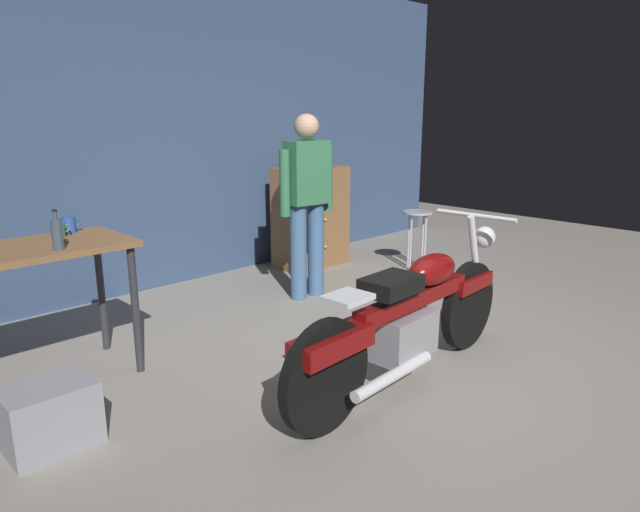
{
  "coord_description": "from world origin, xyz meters",
  "views": [
    {
      "loc": [
        -2.88,
        -2.2,
        1.69
      ],
      "look_at": [
        -0.05,
        0.7,
        0.65
      ],
      "focal_mm": 31.75,
      "sensor_mm": 36.0,
      "label": 1
    }
  ],
  "objects": [
    {
      "name": "ground_plane",
      "position": [
        0.0,
        0.0,
        0.0
      ],
      "size": [
        12.0,
        12.0,
        0.0
      ],
      "primitive_type": "plane",
      "color": "gray"
    },
    {
      "name": "back_wall",
      "position": [
        0.0,
        2.8,
        1.55
      ],
      "size": [
        8.0,
        0.12,
        3.1
      ],
      "primitive_type": "cube",
      "color": "#384C70",
      "rests_on": "ground_plane"
    },
    {
      "name": "workbench",
      "position": [
        -1.9,
        1.39,
        0.79
      ],
      "size": [
        1.3,
        0.64,
        0.9
      ],
      "color": "brown",
      "rests_on": "ground_plane"
    },
    {
      "name": "motorcycle",
      "position": [
        -0.15,
        -0.21,
        0.45
      ],
      "size": [
        2.19,
        0.6,
        1.0
      ],
      "rotation": [
        0.0,
        0.0,
        0.06
      ],
      "color": "black",
      "rests_on": "ground_plane"
    },
    {
      "name": "person_standing",
      "position": [
        0.58,
        1.51,
        0.93
      ],
      "size": [
        0.57,
        0.26,
        1.67
      ],
      "rotation": [
        0.0,
        0.0,
        3.04
      ],
      "color": "#436690",
      "rests_on": "ground_plane"
    },
    {
      "name": "shop_stool",
      "position": [
        2.1,
        1.38,
        0.5
      ],
      "size": [
        0.32,
        0.32,
        0.64
      ],
      "color": "#B2B2B7",
      "rests_on": "ground_plane"
    },
    {
      "name": "wooden_dresser",
      "position": [
        1.37,
        2.3,
        0.55
      ],
      "size": [
        0.8,
        0.47,
        1.1
      ],
      "color": "brown",
      "rests_on": "ground_plane"
    },
    {
      "name": "storage_bin",
      "position": [
        -2.05,
        0.64,
        0.17
      ],
      "size": [
        0.44,
        0.32,
        0.34
      ],
      "primitive_type": "cube",
      "color": "gray",
      "rests_on": "ground_plane"
    },
    {
      "name": "mug_green_speckled",
      "position": [
        -1.6,
        1.51,
        0.95
      ],
      "size": [
        0.11,
        0.08,
        0.1
      ],
      "color": "#3D7F4C",
      "rests_on": "workbench"
    },
    {
      "name": "mug_blue_enamel",
      "position": [
        -1.49,
        1.62,
        0.96
      ],
      "size": [
        0.12,
        0.09,
        0.11
      ],
      "color": "#2D51AD",
      "rests_on": "workbench"
    },
    {
      "name": "bottle",
      "position": [
        -1.73,
        1.17,
        1.0
      ],
      "size": [
        0.06,
        0.06,
        0.24
      ],
      "color": "#3F4C59",
      "rests_on": "workbench"
    }
  ]
}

